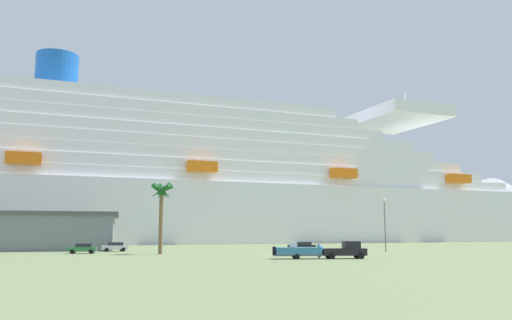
{
  "coord_description": "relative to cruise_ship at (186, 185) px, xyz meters",
  "views": [
    {
      "loc": [
        -24.61,
        -78.63,
        3.45
      ],
      "look_at": [
        8.22,
        43.53,
        20.94
      ],
      "focal_mm": 36.3,
      "sensor_mm": 36.0,
      "label": 1
    }
  ],
  "objects": [
    {
      "name": "parked_car_silver_sedan",
      "position": [
        -19.91,
        -59.86,
        -16.42
      ],
      "size": [
        4.51,
        2.72,
        1.58
      ],
      "color": "silver",
      "rests_on": "ground_plane"
    },
    {
      "name": "pickup_truck",
      "position": [
        8.7,
        -92.39,
        -16.21
      ],
      "size": [
        5.85,
        3.0,
        2.2
      ],
      "color": "black",
      "rests_on": "ground_plane"
    },
    {
      "name": "parked_car_green_wagon",
      "position": [
        -24.71,
        -67.58,
        -16.43
      ],
      "size": [
        4.38,
        2.34,
        1.58
      ],
      "color": "#2D723F",
      "rests_on": "ground_plane"
    },
    {
      "name": "street_lamp",
      "position": [
        25.14,
        -73.02,
        -11.42
      ],
      "size": [
        0.56,
        0.56,
        9.13
      ],
      "color": "slate",
      "rests_on": "ground_plane"
    },
    {
      "name": "ground_plane",
      "position": [
        4.84,
        -45.5,
        -17.26
      ],
      "size": [
        600.0,
        600.0,
        0.0
      ],
      "primitive_type": "plane",
      "color": "#66754C"
    },
    {
      "name": "parked_car_black_coupe",
      "position": [
        12.78,
        -65.03,
        -16.42
      ],
      "size": [
        4.87,
        2.42,
        1.58
      ],
      "color": "black",
      "rests_on": "ground_plane"
    },
    {
      "name": "cruise_ship",
      "position": [
        0.0,
        0.0,
        0.0
      ],
      "size": [
        297.52,
        63.6,
        58.64
      ],
      "color": "white",
      "rests_on": "ground_plane"
    },
    {
      "name": "small_boat_on_trailer",
      "position": [
        3.31,
        -91.48,
        -16.3
      ],
      "size": [
        7.93,
        3.06,
        2.15
      ],
      "color": "#595960",
      "rests_on": "ground_plane"
    },
    {
      "name": "palm_tree",
      "position": [
        -13.12,
        -72.8,
        -8.6
      ],
      "size": [
        3.55,
        3.55,
        11.06
      ],
      "color": "brown",
      "rests_on": "ground_plane"
    }
  ]
}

